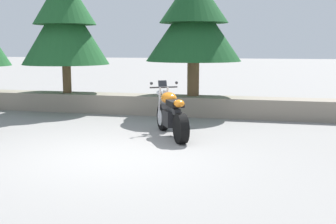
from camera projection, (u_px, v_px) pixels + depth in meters
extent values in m
plane|color=gray|center=(111.00, 155.00, 7.74)|extent=(120.00, 120.00, 0.00)
cube|color=gray|center=(170.00, 105.00, 12.31)|extent=(36.00, 0.80, 0.55)
cylinder|color=black|center=(163.00, 117.00, 10.02)|extent=(0.42, 0.61, 0.62)
cylinder|color=black|center=(181.00, 129.00, 8.65)|extent=(0.46, 0.63, 0.62)
cylinder|color=silver|center=(163.00, 117.00, 10.02)|extent=(0.33, 0.41, 0.38)
cube|color=black|center=(172.00, 118.00, 9.28)|extent=(0.51, 0.57, 0.34)
cube|color=#2D2D30|center=(171.00, 109.00, 9.34)|extent=(0.66, 1.03, 0.12)
ellipsoid|color=orange|center=(169.00, 98.00, 9.45)|extent=(0.55, 0.62, 0.26)
cube|color=black|center=(175.00, 103.00, 9.00)|extent=(0.50, 0.62, 0.12)
ellipsoid|color=orange|center=(179.00, 103.00, 8.71)|extent=(0.33, 0.35, 0.16)
cylinder|color=#2D2D30|center=(164.00, 87.00, 9.84)|extent=(0.59, 0.35, 0.04)
sphere|color=silver|center=(159.00, 93.00, 9.97)|extent=(0.13, 0.13, 0.13)
sphere|color=silver|center=(165.00, 92.00, 10.01)|extent=(0.13, 0.13, 0.13)
cube|color=#26282D|center=(163.00, 84.00, 9.92)|extent=(0.22, 0.18, 0.18)
cylinder|color=silver|center=(185.00, 124.00, 8.92)|extent=(0.28, 0.39, 0.11)
cylinder|color=silver|center=(160.00, 102.00, 9.91)|extent=(0.12, 0.16, 0.73)
cylinder|color=silver|center=(167.00, 102.00, 9.95)|extent=(0.12, 0.16, 0.73)
sphere|color=#2D2D30|center=(151.00, 83.00, 9.70)|extent=(0.07, 0.07, 0.07)
sphere|color=#2D2D30|center=(177.00, 83.00, 9.86)|extent=(0.07, 0.07, 0.07)
cylinder|color=brown|center=(67.00, 74.00, 12.99)|extent=(0.26, 0.26, 1.16)
cone|color=#1E5628|center=(65.00, 28.00, 12.78)|extent=(2.62, 2.62, 2.16)
cylinder|color=brown|center=(193.00, 73.00, 12.19)|extent=(0.34, 0.34, 1.33)
cone|color=#194C23|center=(194.00, 26.00, 11.98)|extent=(2.72, 2.72, 1.95)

